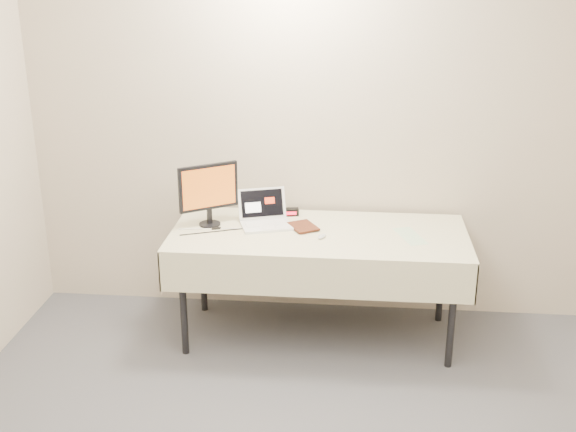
# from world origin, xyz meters

# --- Properties ---
(back_wall) EXTENTS (4.00, 0.10, 2.70)m
(back_wall) POSITION_xyz_m (0.00, 2.50, 1.35)
(back_wall) COLOR beige
(back_wall) RESTS_ON ground
(table) EXTENTS (1.86, 0.81, 0.74)m
(table) POSITION_xyz_m (0.00, 2.05, 0.68)
(table) COLOR black
(table) RESTS_ON ground
(laptop) EXTENTS (0.39, 0.38, 0.21)m
(laptop) POSITION_xyz_m (-0.36, 2.16, 0.79)
(laptop) COLOR white
(laptop) RESTS_ON table
(monitor) EXTENTS (0.34, 0.23, 0.40)m
(monitor) POSITION_xyz_m (-0.71, 2.11, 0.98)
(monitor) COLOR black
(monitor) RESTS_ON table
(book) EXTENTS (0.14, 0.09, 0.20)m
(book) POSITION_xyz_m (-0.17, 2.07, 0.84)
(book) COLOR maroon
(book) RESTS_ON table
(alarm_clock) EXTENTS (0.12, 0.07, 0.05)m
(alarm_clock) POSITION_xyz_m (-0.21, 2.33, 0.76)
(alarm_clock) COLOR black
(alarm_clock) RESTS_ON table
(clicker) EXTENTS (0.07, 0.09, 0.02)m
(clicker) POSITION_xyz_m (0.02, 1.95, 0.75)
(clicker) COLOR silver
(clicker) RESTS_ON table
(paper_form) EXTENTS (0.21, 0.32, 0.00)m
(paper_form) POSITION_xyz_m (0.57, 2.03, 0.74)
(paper_form) COLOR #B5D9AC
(paper_form) RESTS_ON table
(usb_dongle) EXTENTS (0.06, 0.04, 0.01)m
(usb_dongle) POSITION_xyz_m (-0.65, 2.04, 0.74)
(usb_dongle) COLOR black
(usb_dongle) RESTS_ON table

